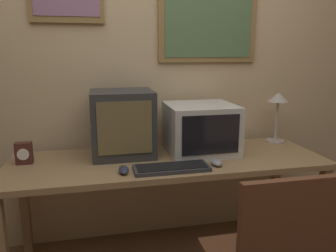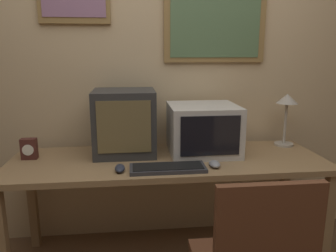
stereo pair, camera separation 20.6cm
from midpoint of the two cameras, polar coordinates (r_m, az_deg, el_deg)
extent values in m
cube|color=#D1B284|center=(2.43, -4.64, 10.20)|extent=(8.00, 0.05, 2.60)
cube|color=olive|center=(2.47, 4.57, 16.74)|extent=(0.74, 0.02, 0.49)
cube|color=#56754C|center=(2.46, 4.66, 16.76)|extent=(0.65, 0.01, 0.42)
cube|color=#99754C|center=(2.12, -2.79, -6.14)|extent=(2.01, 0.67, 0.04)
cube|color=#99754C|center=(2.37, 22.83, -14.73)|extent=(0.06, 0.06, 0.70)
cube|color=#99754C|center=(2.58, -25.86, -12.78)|extent=(0.06, 0.06, 0.70)
cube|color=#99754C|center=(2.81, 16.15, -9.83)|extent=(0.06, 0.06, 0.70)
cube|color=#333333|center=(2.17, -10.63, 0.45)|extent=(0.40, 0.35, 0.43)
cube|color=brown|center=(1.99, -10.46, -0.41)|extent=(0.33, 0.01, 0.32)
cube|color=beige|center=(2.22, 3.02, -0.39)|extent=(0.45, 0.42, 0.33)
cube|color=black|center=(2.02, 4.63, -1.58)|extent=(0.37, 0.01, 0.25)
cube|color=#333338|center=(1.91, -2.49, -7.39)|extent=(0.44, 0.16, 0.02)
cube|color=black|center=(1.91, -2.49, -7.02)|extent=(0.41, 0.14, 0.00)
ellipsoid|color=gray|center=(1.99, 5.49, -6.38)|extent=(0.07, 0.10, 0.04)
ellipsoid|color=#282D3D|center=(1.90, -10.86, -7.57)|extent=(0.06, 0.12, 0.04)
cube|color=#4C231E|center=(2.23, -26.28, -4.29)|extent=(0.10, 0.05, 0.13)
cylinder|color=white|center=(2.20, -26.46, -4.52)|extent=(0.07, 0.00, 0.07)
cylinder|color=#B2A899|center=(2.58, 16.00, -2.56)|extent=(0.14, 0.14, 0.02)
cylinder|color=#B2A899|center=(2.54, 16.23, 0.92)|extent=(0.02, 0.02, 0.30)
cone|color=#B2A899|center=(2.51, 16.48, 4.85)|extent=(0.15, 0.15, 0.07)
cube|color=brown|center=(1.39, 16.09, -18.13)|extent=(0.42, 0.04, 0.48)
camera|label=1|loc=(0.10, -92.86, -0.66)|focal=35.00mm
camera|label=2|loc=(0.10, 87.14, 0.66)|focal=35.00mm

